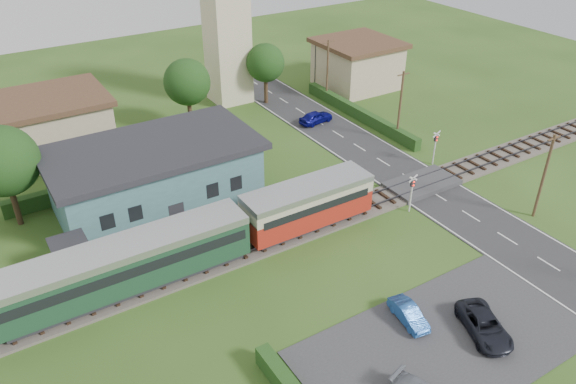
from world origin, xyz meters
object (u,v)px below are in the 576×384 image
car_on_road (316,117)px  pedestrian_far (117,246)px  train (75,282)px  house_west (50,125)px  equipment_hut (72,257)px  car_park_blue (409,314)px  house_east (357,63)px  crossing_signal_near (412,188)px  church_tower (225,9)px  pedestrian_near (251,210)px  car_park_dark (484,325)px  crossing_signal_far (436,143)px  station_building (156,175)px

car_on_road → pedestrian_far: size_ratio=2.17×
train → house_west: house_west is taller
equipment_hut → car_park_blue: equipment_hut is taller
house_east → pedestrian_far: bearing=-152.0°
crossing_signal_near → car_on_road: (3.24, 17.86, -1.45)m
church_tower → pedestrian_near: size_ratio=9.50×
church_tower → house_east: (15.00, -4.00, -7.43)m
train → pedestrian_near: 13.64m
train → pedestrian_far: (3.48, 3.38, -0.86)m
car_park_blue → pedestrian_near: bearing=111.0°
pedestrian_far → crossing_signal_near: bearing=-128.3°
equipment_hut → car_park_blue: 21.75m
car_on_road → car_park_dark: (-8.59, -30.06, -0.01)m
pedestrian_far → car_park_blue: bearing=-162.1°
car_on_road → pedestrian_near: (-14.72, -12.98, 0.69)m
house_east → crossing_signal_near: (-13.60, -24.41, -0.66)m
train → car_park_dark: train is taller
house_west → crossing_signal_far: size_ratio=3.30×
house_west → car_park_blue: 36.93m
car_on_road → station_building: bearing=101.4°
church_tower → car_park_dark: 41.90m
equipment_hut → car_on_road: bearing=23.9°
equipment_hut → station_building: bearing=35.9°
car_park_blue → house_east: bearing=65.3°
house_east → car_on_road: size_ratio=2.34×
station_building → church_tower: size_ratio=0.91×
church_tower → car_park_blue: 39.34m
equipment_hut → crossing_signal_far: 31.61m
station_building → church_tower: 23.89m
house_east → pedestrian_near: (-25.08, -19.53, -1.42)m
train → pedestrian_far: bearing=44.1°
station_building → train: (-8.47, -8.99, -0.52)m
crossing_signal_far → pedestrian_far: bearing=178.0°
crossing_signal_far → car_park_blue: (-15.61, -13.89, -1.54)m
crossing_signal_far → equipment_hut: bearing=178.5°
equipment_hut → station_building: size_ratio=0.16×
car_on_road → car_park_blue: bearing=149.8°
car_park_blue → station_building: bearing=119.9°
equipment_hut → church_tower: church_tower is taller
crossing_signal_near → pedestrian_near: 12.50m
equipment_hut → house_west: 20.05m
equipment_hut → car_park_dark: equipment_hut is taller
crossing_signal_far → car_park_blue: 20.95m
house_east → car_on_road: house_east is taller
house_west → pedestrian_far: house_west is taller
house_west → car_on_road: 25.86m
equipment_hut → crossing_signal_near: crossing_signal_near is taller
house_west → car_park_dark: bearing=-66.9°
equipment_hut → crossing_signal_far: bearing=-1.5°
crossing_signal_far → car_park_dark: size_ratio=0.76×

